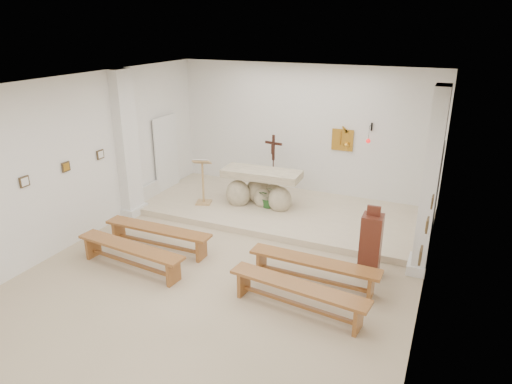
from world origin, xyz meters
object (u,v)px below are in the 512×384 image
at_px(donation_pedestal, 371,245).
at_px(bench_right_front, 314,266).
at_px(bench_left_front, 158,233).
at_px(altar, 261,190).
at_px(crucifix_stand, 273,161).
at_px(lectern, 203,181).
at_px(bench_left_second, 130,252).
at_px(bench_right_second, 298,291).

relative_size(donation_pedestal, bench_right_front, 0.58).
bearing_deg(bench_left_front, altar, 68.65).
bearing_deg(crucifix_stand, lectern, -126.89).
distance_m(altar, crucifix_stand, 0.97).
bearing_deg(bench_left_second, altar, 79.04).
xyz_separation_m(crucifix_stand, bench_left_front, (-1.10, -3.62, -0.71)).
height_order(altar, bench_left_front, altar).
distance_m(altar, bench_right_front, 3.63).
bearing_deg(bench_right_second, altar, 127.86).
xyz_separation_m(donation_pedestal, bench_right_second, (-0.84, -1.67, -0.23)).
height_order(altar, bench_left_second, altar).
bearing_deg(donation_pedestal, altar, 145.07).
distance_m(altar, bench_left_front, 3.04).
bearing_deg(bench_left_front, bench_right_front, -0.20).
bearing_deg(crucifix_stand, donation_pedestal, -33.60).
xyz_separation_m(altar, bench_right_second, (2.26, -3.72, -0.15)).
height_order(bench_left_front, bench_right_second, same).
height_order(crucifix_stand, bench_right_second, crucifix_stand).
relative_size(crucifix_stand, bench_left_front, 0.68).
xyz_separation_m(bench_left_front, bench_left_second, (0.00, -0.89, 0.00)).
height_order(bench_right_front, bench_right_second, same).
bearing_deg(bench_right_front, donation_pedestal, 44.43).
distance_m(donation_pedestal, bench_left_second, 4.52).
distance_m(crucifix_stand, bench_left_front, 3.85).
bearing_deg(lectern, altar, 2.76).
bearing_deg(crucifix_stand, bench_left_second, -94.75).
relative_size(crucifix_stand, bench_left_second, 0.67).
xyz_separation_m(bench_right_front, bench_left_second, (-3.36, -0.89, 0.00)).
distance_m(bench_right_front, bench_left_second, 3.47).
bearing_deg(crucifix_stand, bench_right_front, -49.11).
xyz_separation_m(altar, donation_pedestal, (3.10, -2.05, 0.08)).
height_order(bench_right_front, bench_left_second, same).
height_order(altar, crucifix_stand, crucifix_stand).
height_order(crucifix_stand, bench_left_front, crucifix_stand).
bearing_deg(bench_right_front, bench_left_front, -178.62).
relative_size(donation_pedestal, bench_left_front, 0.58).
bearing_deg(lectern, bench_right_front, -50.94).
distance_m(bench_left_front, bench_right_front, 3.36).
distance_m(lectern, bench_left_front, 2.35).
distance_m(altar, bench_right_second, 4.35).
distance_m(bench_left_second, bench_right_second, 3.36).
bearing_deg(altar, bench_left_front, -113.93).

